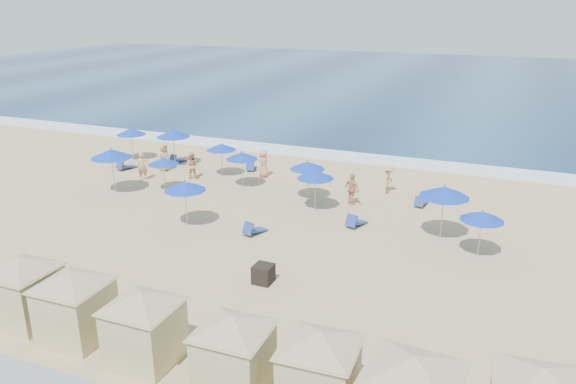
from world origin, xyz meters
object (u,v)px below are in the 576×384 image
(trash_bin, at_px, (263,274))
(umbrella_7, at_px, (307,165))
(umbrella_8, at_px, (315,175))
(umbrella_9, at_px, (444,192))
(beachgoer_4, at_px, (264,163))
(umbrella_6, at_px, (185,186))
(umbrella_2, at_px, (173,133))
(beachgoer_0, at_px, (143,166))
(cabana_3, at_px, (234,343))
(umbrella_5, at_px, (242,156))
(umbrella_1, at_px, (111,154))
(umbrella_10, at_px, (482,216))
(beachgoer_5, at_px, (164,157))
(umbrella_0, at_px, (131,131))
(cabana_4, at_px, (320,360))
(umbrella_3, at_px, (163,161))
(cabana_0, at_px, (23,281))
(beachgoer_3, at_px, (388,179))
(cabana_2, at_px, (143,318))
(beachgoer_1, at_px, (192,166))
(cabana_1, at_px, (74,296))
(umbrella_4, at_px, (221,147))
(beachgoer_2, at_px, (352,189))

(trash_bin, distance_m, umbrella_7, 10.03)
(umbrella_8, relative_size, umbrella_9, 0.85)
(beachgoer_4, bearing_deg, umbrella_6, 7.03)
(umbrella_2, height_order, umbrella_9, umbrella_9)
(umbrella_8, bearing_deg, beachgoer_0, 175.63)
(cabana_3, bearing_deg, trash_bin, 106.97)
(umbrella_5, bearing_deg, umbrella_1, -149.79)
(umbrella_1, distance_m, umbrella_10, 20.06)
(umbrella_7, height_order, beachgoer_5, umbrella_7)
(umbrella_0, distance_m, umbrella_8, 15.47)
(cabana_4, xyz_separation_m, umbrella_9, (1.53, 12.90, 0.80))
(umbrella_1, height_order, umbrella_3, umbrella_1)
(umbrella_1, bearing_deg, cabana_0, -63.85)
(umbrella_9, bearing_deg, trash_bin, -129.86)
(cabana_4, bearing_deg, umbrella_3, 135.76)
(umbrella_6, bearing_deg, umbrella_10, 7.38)
(umbrella_9, xyz_separation_m, beachgoer_3, (-3.68, 5.40, -1.48))
(cabana_2, bearing_deg, beachgoer_1, 116.94)
(beachgoer_0, bearing_deg, beachgoer_1, -13.43)
(umbrella_6, bearing_deg, cabana_1, -79.31)
(umbrella_10, bearing_deg, umbrella_7, 156.62)
(beachgoer_1, bearing_deg, umbrella_3, 70.32)
(umbrella_4, bearing_deg, umbrella_0, 172.80)
(umbrella_4, height_order, umbrella_6, umbrella_6)
(umbrella_10, bearing_deg, umbrella_4, 158.98)
(umbrella_0, distance_m, umbrella_2, 3.44)
(umbrella_10, relative_size, beachgoer_5, 1.20)
(umbrella_9, bearing_deg, umbrella_0, 165.19)
(umbrella_4, height_order, beachgoer_0, umbrella_4)
(cabana_3, bearing_deg, umbrella_3, 129.97)
(umbrella_0, relative_size, beachgoer_2, 1.31)
(beachgoer_2, bearing_deg, cabana_0, 97.70)
(umbrella_8, distance_m, beachgoer_5, 11.79)
(umbrella_5, height_order, umbrella_8, umbrella_8)
(umbrella_4, relative_size, umbrella_9, 0.82)
(cabana_2, xyz_separation_m, umbrella_5, (-4.79, 16.23, 0.40))
(cabana_1, bearing_deg, umbrella_9, 52.04)
(cabana_1, height_order, umbrella_5, cabana_1)
(umbrella_2, height_order, beachgoer_0, umbrella_2)
(trash_bin, distance_m, umbrella_6, 7.29)
(beachgoer_3, bearing_deg, umbrella_6, 141.73)
(beachgoer_2, relative_size, beachgoer_5, 0.98)
(beachgoer_1, bearing_deg, cabana_0, 86.99)
(umbrella_0, bearing_deg, beachgoer_3, -0.92)
(umbrella_4, distance_m, umbrella_10, 16.96)
(cabana_2, xyz_separation_m, umbrella_9, (7.13, 12.93, 0.79))
(beachgoer_3, bearing_deg, beachgoer_4, 94.31)
(beachgoer_1, height_order, beachgoer_5, beachgoer_5)
(umbrella_6, height_order, beachgoer_4, umbrella_6)
(umbrella_3, height_order, beachgoer_4, umbrella_3)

